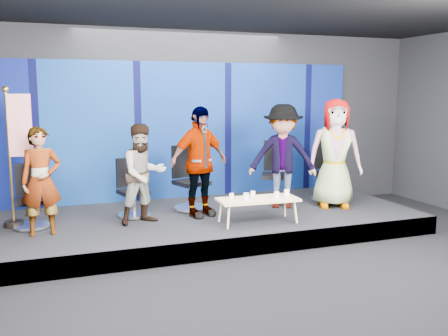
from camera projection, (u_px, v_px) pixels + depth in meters
The scene contains 21 objects.
ground at pixel (271, 283), 6.19m from camera, with size 10.00×10.00×0.00m, color black.
room_walls at pixel (274, 84), 5.82m from camera, with size 10.02×8.02×3.51m.
riser at pixel (208, 222), 8.48m from camera, with size 7.00×3.00×0.30m, color black.
backdrop at pixel (184, 131), 9.61m from camera, with size 7.00×0.08×2.60m, color #06094F.
chair_a at pixel (31, 207), 7.55m from camera, with size 0.57×0.57×0.96m.
panelist_a at pixel (41, 181), 7.10m from camera, with size 0.57×0.37×1.56m, color black.
chair_b at pixel (132, 197), 8.23m from camera, with size 0.66×0.66×0.96m.
panelist_b at pixel (143, 174), 7.73m from camera, with size 0.76×0.59×1.56m, color black.
chair_c at pixel (190, 189), 8.70m from camera, with size 0.79×0.79×1.12m.
panelist_c at pixel (199, 162), 8.15m from camera, with size 1.06×0.44×1.82m, color black.
chair_d at pixel (276, 182), 9.37m from camera, with size 0.85×0.85×1.13m.
panelist_d at pixel (283, 156), 8.79m from camera, with size 1.18×0.68×1.83m, color black.
chair_e at pixel (329, 180), 9.42m from camera, with size 0.87×0.87×1.19m.
panelist_e at pixel (335, 153), 8.83m from camera, with size 0.94×0.61×1.93m, color black.
coffee_table at pixel (258, 200), 7.82m from camera, with size 1.29×0.60×0.39m.
mug_a at pixel (232, 196), 7.78m from camera, with size 0.07×0.07×0.08m, color white.
mug_b at pixel (246, 196), 7.70m from camera, with size 0.09×0.09×0.11m, color white.
mug_c at pixel (253, 194), 7.93m from camera, with size 0.08×0.08×0.09m, color white.
mug_d at pixel (277, 195), 7.81m from camera, with size 0.09×0.09×0.10m, color white.
mug_e at pixel (287, 193), 8.02m from camera, with size 0.08×0.08×0.10m, color white.
flag_stand at pixel (17, 154), 7.47m from camera, with size 0.48×0.28×2.13m.
Camera 1 is at (-2.57, -5.34, 2.35)m, focal length 40.00 mm.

